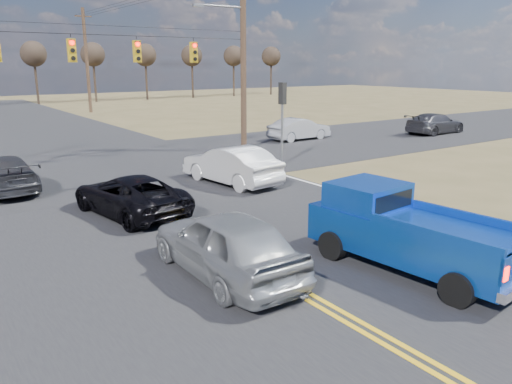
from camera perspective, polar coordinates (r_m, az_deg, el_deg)
ground at (r=9.45m, az=14.18°, el=-16.06°), size 160.00×160.00×0.00m
road_main at (r=17.12m, az=-11.78°, el=-1.92°), size 14.00×120.00×0.02m
road_cross at (r=24.50m, az=-19.24°, el=2.48°), size 120.00×12.00×0.02m
signal_gantry at (r=23.97m, az=-18.94°, el=14.48°), size 19.60×4.83×10.00m
utility_poles at (r=23.08m, az=-19.63°, el=14.86°), size 19.60×58.32×10.00m
treeline at (r=32.79m, az=-24.60°, el=14.87°), size 87.00×117.80×7.40m
pickup_truck at (r=12.24m, az=16.75°, el=-4.34°), size 2.40×5.20×1.90m
silver_suv at (r=11.37m, az=-3.44°, el=-5.89°), size 1.90×4.61×1.57m
black_suv at (r=16.55m, az=-14.24°, el=-0.32°), size 2.81×4.89×1.28m
white_car_queue at (r=20.22m, az=-2.86°, el=3.11°), size 2.19×4.82×1.53m
dgrey_car_queue at (r=21.25m, az=-27.05°, el=1.86°), size 2.23×4.84×1.37m
cross_car_east_near at (r=32.23m, az=4.97°, el=7.18°), size 1.57×4.26×1.39m
cross_car_east_far at (r=37.19m, az=19.80°, el=7.38°), size 2.15×4.98×1.43m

